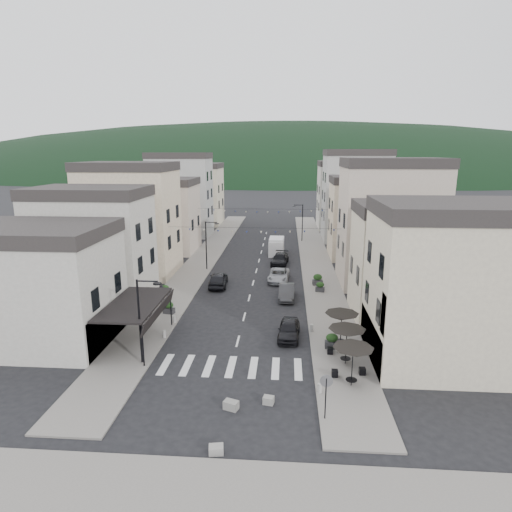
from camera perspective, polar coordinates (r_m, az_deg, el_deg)
The scene contains 33 objects.
ground at distance 28.03m, azimuth -3.90°, elevation -16.44°, with size 700.00×700.00×0.00m, color black.
sidewalk_left at distance 58.77m, azimuth -6.85°, elevation -0.19°, with size 4.00×76.00×0.12m, color slate.
sidewalk_right at distance 57.85m, azimuth 7.91°, elevation -0.45°, with size 4.00×76.00×0.12m, color slate.
hill_backdrop at distance 324.32m, azimuth 3.56°, elevation 11.18°, with size 640.00×360.00×70.00m, color black.
boutique_building at distance 36.13m, azimuth -28.02°, elevation -4.13°, with size 12.00×8.00×8.00m, color #ABA79D.
bistro_building at distance 31.39m, azimuth 24.39°, elevation -4.35°, with size 10.00×8.00×10.00m, color #C0B298.
boutique_awning at distance 32.82m, azimuth -15.46°, elevation -6.31°, with size 3.77×7.50×3.28m.
buildings_row_left at distance 64.82m, azimuth -12.16°, elevation 6.35°, with size 10.20×54.16×14.00m.
buildings_row_right at distance 62.05m, azimuth 14.33°, elevation 6.10°, with size 10.20×54.16×14.50m.
cafe_terrace at distance 29.53m, azimuth 12.02°, elevation -9.98°, with size 2.50×8.10×2.53m.
streetlamp_left_near at distance 29.51m, azimuth -14.83°, elevation -7.34°, with size 1.70×0.56×6.00m.
streetlamp_left_far at distance 51.91m, azimuth -6.38°, elevation 2.09°, with size 1.70×0.56×6.00m.
streetlamp_right_far at distance 68.81m, azimuth 5.98°, elevation 4.95°, with size 1.70×0.56×6.00m.
traffic_sign at distance 23.92m, azimuth 9.32°, elevation -16.99°, with size 0.70×0.07×2.70m.
bollards at distance 32.69m, azimuth -2.56°, elevation -10.99°, with size 11.66×10.26×0.60m.
bunting_near at distance 46.89m, azimuth -0.30°, elevation 3.36°, with size 19.00×0.28×0.62m.
bunting_far at distance 62.66m, azimuth 0.83°, elevation 5.98°, with size 19.00×0.28×0.62m.
parked_car_a at distance 33.73m, azimuth 4.42°, elevation -9.72°, with size 1.62×4.02×1.37m, color black.
parked_car_b at distance 42.22m, azimuth 4.10°, elevation -4.79°, with size 1.48×4.25×1.40m, color #2E2E30.
parked_car_c at distance 47.91m, azimuth 3.05°, elevation -2.56°, with size 2.21×4.80×1.33m, color #97999F.
parked_car_d at distance 54.76m, azimuth 3.20°, elevation -0.44°, with size 1.99×4.88×1.42m, color black.
parked_car_e at distance 46.07m, azimuth -5.08°, elevation -3.11°, with size 1.87×4.65×1.58m, color black.
delivery_van at distance 60.49m, azimuth 2.75°, elevation 1.38°, with size 2.10×5.08×2.42m.
pedestrian_a at distance 37.20m, azimuth -14.16°, elevation -7.16°, with size 0.70×0.46×1.92m, color black.
pedestrian_b at distance 41.42m, azimuth -12.43°, elevation -5.04°, with size 0.84×0.66×1.73m, color #27222D.
concrete_block_a at distance 25.42m, azimuth -3.35°, elevation -19.23°, with size 0.80×0.50×0.50m, color gray.
concrete_block_b at distance 25.85m, azimuth 1.68°, elevation -18.66°, with size 0.60×0.45×0.45m, color gray.
concrete_block_c at distance 22.54m, azimuth -5.34°, elevation -24.32°, with size 0.70×0.50×0.40m, color gray.
planter_la at distance 38.91m, azimuth -11.55°, elevation -6.76°, with size 1.06×0.71×1.09m.
planter_lb at distance 43.91m, azimuth -12.01°, elevation -4.45°, with size 1.00×0.69×1.02m.
planter_ra at distance 32.23m, azimuth 10.08°, elevation -11.09°, with size 1.03×0.60×1.13m.
planter_rb at distance 44.42m, azimuth 8.53°, elevation -4.09°, with size 0.99×0.68×1.02m.
planter_rc at distance 46.54m, azimuth 8.22°, elevation -3.13°, with size 1.12×0.68×1.21m.
Camera 1 is at (3.56, -23.99, 14.06)m, focal length 30.00 mm.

